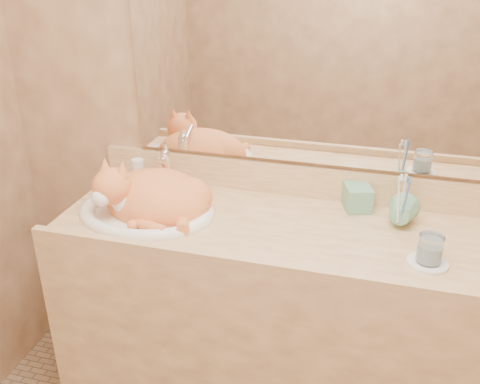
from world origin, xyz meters
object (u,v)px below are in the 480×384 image
(toothbrush_cup, at_px, (399,219))
(water_glass, at_px, (430,249))
(cat, at_px, (151,195))
(vanity_counter, at_px, (287,331))
(soap_dispenser, at_px, (363,190))
(sink_basin, at_px, (146,194))

(toothbrush_cup, xyz_separation_m, water_glass, (0.09, -0.18, 0.01))
(cat, relative_size, water_glass, 4.55)
(vanity_counter, bearing_deg, cat, -179.98)
(soap_dispenser, distance_m, water_glass, 0.34)
(vanity_counter, relative_size, sink_basin, 3.39)
(cat, xyz_separation_m, soap_dispenser, (0.71, 0.16, 0.04))
(toothbrush_cup, distance_m, water_glass, 0.20)
(cat, bearing_deg, sink_basin, -114.51)
(soap_dispenser, distance_m, toothbrush_cup, 0.16)
(sink_basin, xyz_separation_m, cat, (0.01, 0.02, -0.01))
(cat, height_order, toothbrush_cup, cat)
(vanity_counter, distance_m, sink_basin, 0.72)
(vanity_counter, height_order, sink_basin, sink_basin)
(sink_basin, xyz_separation_m, water_glass, (0.94, -0.08, -0.02))
(sink_basin, distance_m, water_glass, 0.94)
(cat, distance_m, soap_dispenser, 0.73)
(soap_dispenser, xyz_separation_m, water_glass, (0.21, -0.26, -0.05))
(sink_basin, bearing_deg, toothbrush_cup, 0.53)
(vanity_counter, relative_size, cat, 4.09)
(cat, xyz_separation_m, water_glass, (0.93, -0.10, -0.01))
(vanity_counter, distance_m, soap_dispenser, 0.59)
(sink_basin, relative_size, toothbrush_cup, 4.61)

